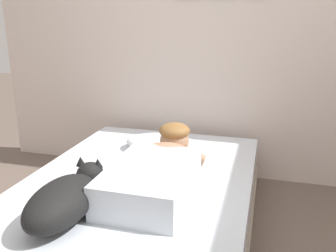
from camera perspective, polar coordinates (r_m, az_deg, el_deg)
name	(u,v)px	position (r m, az deg, el deg)	size (l,w,h in m)	color
back_wall	(222,24)	(2.97, 8.49, 15.66)	(3.96, 0.12, 2.50)	silver
bed	(140,207)	(2.27, -4.50, -12.65)	(1.35, 1.90, 0.38)	gray
pillow	(161,143)	(2.59, -1.11, -2.70)	(0.52, 0.32, 0.11)	silver
person_lying	(158,169)	(2.03, -1.57, -6.79)	(0.43, 0.92, 0.27)	silver
dog	(66,199)	(1.79, -15.86, -10.98)	(0.26, 0.57, 0.21)	black
coffee_cup	(175,151)	(2.48, 1.12, -4.03)	(0.12, 0.09, 0.07)	#D84C47
cell_phone	(119,189)	(2.05, -7.78, -9.90)	(0.07, 0.14, 0.01)	black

